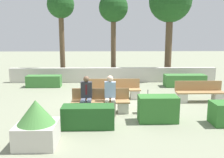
{
  "coord_description": "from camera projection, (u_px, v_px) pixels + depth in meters",
  "views": [
    {
      "loc": [
        -0.45,
        -9.46,
        2.7
      ],
      "look_at": [
        -0.19,
        0.5,
        0.9
      ],
      "focal_mm": 40.0,
      "sensor_mm": 36.0,
      "label": 1
    }
  ],
  "objects": [
    {
      "name": "bench_left_side",
      "position": [
        114.0,
        91.0,
        10.53
      ],
      "size": [
        2.18,
        0.48,
        0.82
      ],
      "rotation": [
        0.0,
        0.0,
        -0.01
      ],
      "color": "#A37A4C",
      "rests_on": "ground_plane"
    },
    {
      "name": "hedge_block_near_left",
      "position": [
        44.0,
        81.0,
        12.88
      ],
      "size": [
        1.74,
        0.63,
        0.6
      ],
      "color": "#3D7A38",
      "rests_on": "ground_plane"
    },
    {
      "name": "hedge_block_near_right",
      "position": [
        88.0,
        117.0,
        7.27
      ],
      "size": [
        1.52,
        0.6,
        0.65
      ],
      "color": "#235623",
      "rests_on": "ground_plane"
    },
    {
      "name": "tree_center_right",
      "position": [
        170.0,
        3.0,
        14.51
      ],
      "size": [
        2.48,
        2.48,
        5.85
      ],
      "color": "brown",
      "rests_on": "ground_plane"
    },
    {
      "name": "tree_center_left",
      "position": [
        113.0,
        10.0,
        14.67
      ],
      "size": [
        1.72,
        1.72,
        5.1
      ],
      "color": "brown",
      "rests_on": "ground_plane"
    },
    {
      "name": "suitcase",
      "position": [
        148.0,
        104.0,
        8.61
      ],
      "size": [
        0.43,
        0.23,
        0.83
      ],
      "color": "#471E19",
      "rests_on": "ground_plane"
    },
    {
      "name": "perimeter_wall",
      "position": [
        113.0,
        75.0,
        14.19
      ],
      "size": [
        11.65,
        0.3,
        0.81
      ],
      "color": "beige",
      "rests_on": "ground_plane"
    },
    {
      "name": "hedge_block_far_left",
      "position": [
        158.0,
        109.0,
        7.76
      ],
      "size": [
        1.21,
        0.61,
        0.81
      ],
      "color": "#33702D",
      "rests_on": "ground_plane"
    },
    {
      "name": "bench_front",
      "position": [
        101.0,
        103.0,
        8.68
      ],
      "size": [
        2.02,
        0.48,
        0.82
      ],
      "color": "#A37A4C",
      "rests_on": "ground_plane"
    },
    {
      "name": "person_seated_man",
      "position": [
        86.0,
        94.0,
        8.46
      ],
      "size": [
        0.38,
        0.63,
        1.29
      ],
      "color": "#515B70",
      "rests_on": "ground_plane"
    },
    {
      "name": "bench_right_side",
      "position": [
        199.0,
        94.0,
        10.05
      ],
      "size": [
        1.92,
        0.49,
        0.82
      ],
      "rotation": [
        0.0,
        0.0,
        -0.15
      ],
      "color": "#A37A4C",
      "rests_on": "ground_plane"
    },
    {
      "name": "tree_leftmost",
      "position": [
        61.0,
        8.0,
        14.31
      ],
      "size": [
        1.56,
        1.56,
        5.14
      ],
      "color": "brown",
      "rests_on": "ground_plane"
    },
    {
      "name": "ground_plane",
      "position": [
        117.0,
        104.0,
        9.8
      ],
      "size": [
        60.0,
        60.0,
        0.0
      ],
      "primitive_type": "plane",
      "color": "gray"
    },
    {
      "name": "hedge_block_mid_left",
      "position": [
        185.0,
        81.0,
        12.99
      ],
      "size": [
        2.1,
        0.71,
        0.62
      ],
      "color": "#3D7A38",
      "rests_on": "ground_plane"
    },
    {
      "name": "person_seated_woman",
      "position": [
        110.0,
        93.0,
        8.49
      ],
      "size": [
        0.38,
        0.63,
        1.31
      ],
      "color": "#B2A893",
      "rests_on": "ground_plane"
    },
    {
      "name": "planter_corner_left",
      "position": [
        37.0,
        123.0,
        6.08
      ],
      "size": [
        0.97,
        0.97,
        1.14
      ],
      "color": "beige",
      "rests_on": "ground_plane"
    }
  ]
}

